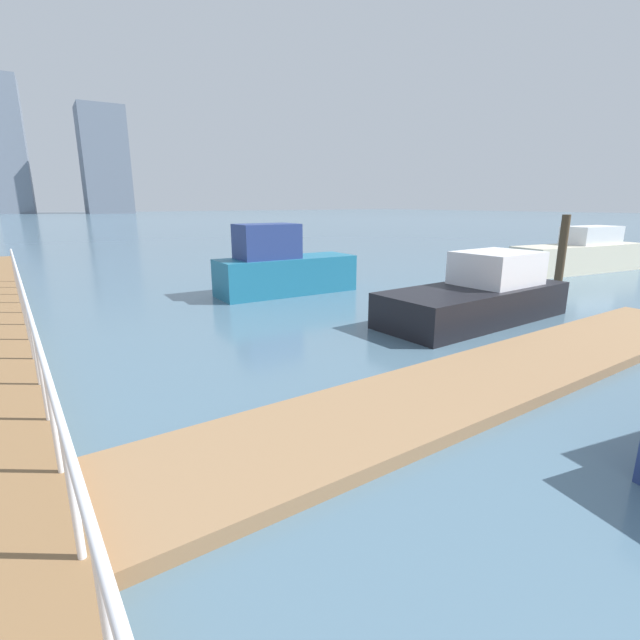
{
  "coord_description": "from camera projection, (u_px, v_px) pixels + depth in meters",
  "views": [
    {
      "loc": [
        -3.3,
        2.95,
        2.93
      ],
      "look_at": [
        0.31,
        8.21,
        1.29
      ],
      "focal_mm": 25.61,
      "sensor_mm": 36.0,
      "label": 1
    }
  ],
  "objects": [
    {
      "name": "boardwalk_railing",
      "position": [
        50.0,
        394.0,
        4.22
      ],
      "size": [
        0.06,
        26.83,
        1.08
      ],
      "color": "white",
      "rests_on": "boardwalk"
    },
    {
      "name": "moored_boat_4",
      "position": [
        479.0,
        296.0,
        11.66
      ],
      "size": [
        5.43,
        2.15,
        1.71
      ],
      "color": "black",
      "rests_on": "ground_plane"
    },
    {
      "name": "floating_dock",
      "position": [
        504.0,
        373.0,
        7.84
      ],
      "size": [
        13.94,
        2.0,
        0.18
      ],
      "primitive_type": "cube",
      "color": "#93704C",
      "rests_on": "ground_plane"
    },
    {
      "name": "skyline_tower_2",
      "position": [
        9.0,
        147.0,
        124.02
      ],
      "size": [
        9.4,
        13.84,
        35.22
      ],
      "primitive_type": "cube",
      "rotation": [
        0.0,
        0.0,
        -0.09
      ],
      "color": "slate",
      "rests_on": "ground_plane"
    },
    {
      "name": "moored_boat_3",
      "position": [
        580.0,
        254.0,
        19.82
      ],
      "size": [
        6.79,
        2.55,
        1.94
      ],
      "color": "beige",
      "rests_on": "ground_plane"
    },
    {
      "name": "skyline_tower_3",
      "position": [
        104.0,
        161.0,
        126.88
      ],
      "size": [
        12.36,
        12.51,
        28.35
      ],
      "primitive_type": "cube",
      "rotation": [
        0.0,
        0.0,
        -0.05
      ],
      "color": "slate",
      "rests_on": "ground_plane"
    },
    {
      "name": "dock_piling_1",
      "position": [
        562.0,
        253.0,
        15.5
      ],
      "size": [
        0.28,
        0.28,
        2.55
      ],
      "primitive_type": "cylinder",
      "color": "#473826",
      "rests_on": "ground_plane"
    },
    {
      "name": "moored_boat_2",
      "position": [
        282.0,
        268.0,
        14.97
      ],
      "size": [
        4.67,
        1.77,
        2.29
      ],
      "color": "#1E6B8C",
      "rests_on": "ground_plane"
    },
    {
      "name": "ground_plane",
      "position": [
        125.0,
        288.0,
        16.15
      ],
      "size": [
        300.0,
        300.0,
        0.0
      ],
      "primitive_type": "plane",
      "color": "slate"
    }
  ]
}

